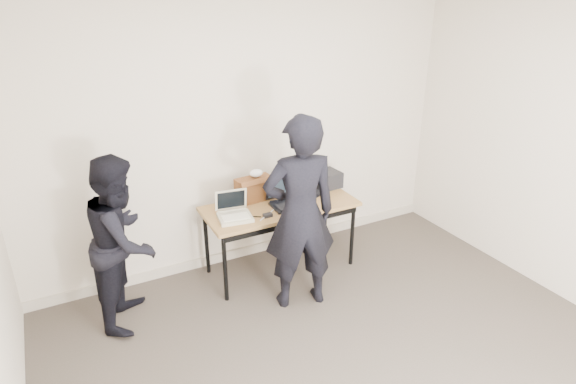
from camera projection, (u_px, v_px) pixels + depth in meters
room at (396, 228)px, 2.91m from camera, size 4.60×4.60×2.80m
desk at (281, 211)px, 4.72m from camera, size 1.51×0.67×0.72m
laptop_beige at (234, 213)px, 4.43m from camera, size 0.34×0.33×0.24m
laptop_center at (287, 199)px, 4.70m from camera, size 0.35×0.34×0.26m
laptop_right at (311, 186)px, 5.02m from camera, size 0.40×0.40×0.23m
leather_satchel at (254, 189)px, 4.75m from camera, size 0.38×0.21×0.25m
tissue at (256, 173)px, 4.71m from camera, size 0.13×0.10×0.08m
equipment_box at (326, 180)px, 5.09m from camera, size 0.31×0.27×0.17m
power_brick at (268, 215)px, 4.46m from camera, size 0.09×0.06×0.03m
cables at (269, 209)px, 4.62m from camera, size 0.83×0.50×0.01m
person_typist at (300, 215)px, 4.13m from camera, size 0.72×0.54×1.77m
person_observer at (123, 241)px, 3.99m from camera, size 0.81×0.90×1.50m
baseboard at (253, 249)px, 5.24m from camera, size 4.50×0.03×0.10m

